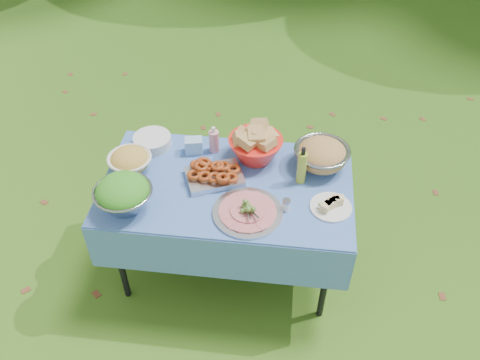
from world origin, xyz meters
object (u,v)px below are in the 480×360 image
bread_bowl (256,144)px  pasta_bowl_steel (322,155)px  oil_bottle (302,165)px  picnic_table (228,227)px  plate_stack (152,141)px  charcuterie_platter (248,208)px  salad_bowl (123,194)px

bread_bowl → pasta_bowl_steel: (0.40, -0.03, -0.02)m
oil_bottle → picnic_table: bearing=-170.3°
plate_stack → charcuterie_platter: charcuterie_platter is taller
pasta_bowl_steel → plate_stack: bearing=176.0°
picnic_table → bread_bowl: bread_bowl is taller
plate_stack → bread_bowl: (0.66, -0.05, 0.08)m
picnic_table → pasta_bowl_steel: pasta_bowl_steel is taller
charcuterie_platter → oil_bottle: bearing=46.8°
picnic_table → plate_stack: 0.73m
salad_bowl → plate_stack: salad_bowl is taller
picnic_table → pasta_bowl_steel: (0.54, 0.23, 0.47)m
charcuterie_platter → oil_bottle: oil_bottle is taller
charcuterie_platter → plate_stack: bearing=141.8°
salad_bowl → oil_bottle: size_ratio=1.28×
pasta_bowl_steel → salad_bowl: bearing=-155.7°
picnic_table → bread_bowl: size_ratio=4.38×
salad_bowl → pasta_bowl_steel: 1.18m
plate_stack → charcuterie_platter: size_ratio=0.61×
bread_bowl → pasta_bowl_steel: bearing=-3.9°
bread_bowl → charcuterie_platter: bread_bowl is taller
salad_bowl → charcuterie_platter: (0.68, 0.04, -0.06)m
salad_bowl → charcuterie_platter: size_ratio=0.82×
salad_bowl → pasta_bowl_steel: (1.08, 0.49, -0.02)m
plate_stack → salad_bowl: bearing=-91.5°
charcuterie_platter → oil_bottle: (0.28, 0.30, 0.08)m
pasta_bowl_steel → oil_bottle: oil_bottle is taller
bread_bowl → oil_bottle: bearing=-32.4°
plate_stack → bread_bowl: 0.67m
picnic_table → plate_stack: size_ratio=6.10×
picnic_table → charcuterie_platter: charcuterie_platter is taller
bread_bowl → oil_bottle: (0.28, -0.18, 0.01)m
bread_bowl → charcuterie_platter: bearing=-89.4°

